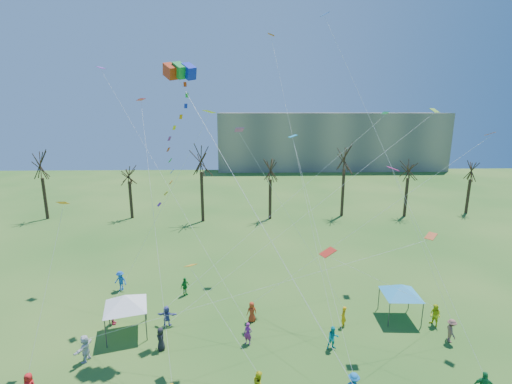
{
  "coord_description": "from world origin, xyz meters",
  "views": [
    {
      "loc": [
        -0.9,
        -15.4,
        15.69
      ],
      "look_at": [
        -0.33,
        5.0,
        11.0
      ],
      "focal_mm": 25.0,
      "sensor_mm": 36.0,
      "label": 1
    }
  ],
  "objects_px": {
    "distant_building": "(330,141)",
    "big_box_kite": "(178,147)",
    "canopy_tent_blue": "(401,290)",
    "canopy_tent_white": "(125,301)"
  },
  "relations": [
    {
      "from": "distant_building",
      "to": "canopy_tent_white",
      "type": "xyz_separation_m",
      "value": [
        -31.51,
        -74.36,
        -4.95
      ]
    },
    {
      "from": "big_box_kite",
      "to": "canopy_tent_white",
      "type": "bearing_deg",
      "value": -176.7
    },
    {
      "from": "distant_building",
      "to": "big_box_kite",
      "type": "relative_size",
      "value": 2.75
    },
    {
      "from": "distant_building",
      "to": "big_box_kite",
      "type": "xyz_separation_m",
      "value": [
        -27.29,
        -74.12,
        5.85
      ]
    },
    {
      "from": "big_box_kite",
      "to": "canopy_tent_blue",
      "type": "height_order",
      "value": "big_box_kite"
    },
    {
      "from": "canopy_tent_blue",
      "to": "canopy_tent_white",
      "type": "bearing_deg",
      "value": -176.11
    },
    {
      "from": "distant_building",
      "to": "canopy_tent_white",
      "type": "relative_size",
      "value": 15.55
    },
    {
      "from": "canopy_tent_white",
      "to": "big_box_kite",
      "type": "bearing_deg",
      "value": 3.3
    },
    {
      "from": "big_box_kite",
      "to": "canopy_tent_blue",
      "type": "distance_m",
      "value": 19.56
    },
    {
      "from": "distant_building",
      "to": "canopy_tent_white",
      "type": "distance_m",
      "value": 80.91
    }
  ]
}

